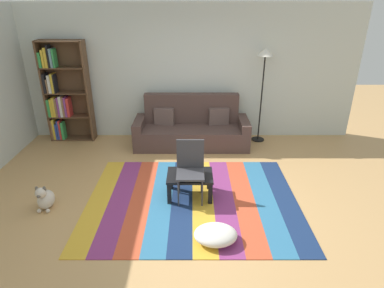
% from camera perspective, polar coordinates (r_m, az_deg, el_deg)
% --- Properties ---
extents(ground_plane, '(14.00, 14.00, 0.00)m').
position_cam_1_polar(ground_plane, '(4.94, -0.13, -9.70)').
color(ground_plane, tan).
extents(back_wall, '(6.80, 0.10, 2.70)m').
position_cam_1_polar(back_wall, '(6.79, -0.03, 12.32)').
color(back_wall, silver).
rests_on(back_wall, ground_plane).
extents(rug, '(3.09, 2.43, 0.01)m').
position_cam_1_polar(rug, '(4.92, 0.24, -9.77)').
color(rug, gold).
rests_on(rug, ground_plane).
extents(couch, '(2.26, 0.80, 1.00)m').
position_cam_1_polar(couch, '(6.58, 0.09, 2.68)').
color(couch, '#4C3833').
rests_on(couch, ground_plane).
extents(bookshelf, '(0.90, 0.28, 2.03)m').
position_cam_1_polar(bookshelf, '(7.14, -21.67, 8.21)').
color(bookshelf, brown).
rests_on(bookshelf, ground_plane).
extents(coffee_table, '(0.67, 0.49, 0.36)m').
position_cam_1_polar(coffee_table, '(4.86, -0.21, -6.06)').
color(coffee_table, black).
rests_on(coffee_table, rug).
extents(pouf, '(0.54, 0.43, 0.19)m').
position_cam_1_polar(pouf, '(4.15, 4.31, -15.56)').
color(pouf, white).
rests_on(pouf, rug).
extents(dog, '(0.22, 0.35, 0.40)m').
position_cam_1_polar(dog, '(5.12, -24.17, -8.65)').
color(dog, beige).
rests_on(dog, ground_plane).
extents(standing_lamp, '(0.32, 0.32, 1.89)m').
position_cam_1_polar(standing_lamp, '(6.59, 12.76, 13.37)').
color(standing_lamp, black).
rests_on(standing_lamp, ground_plane).
extents(tv_remote, '(0.09, 0.16, 0.02)m').
position_cam_1_polar(tv_remote, '(4.84, -0.28, -5.16)').
color(tv_remote, black).
rests_on(tv_remote, coffee_table).
extents(folding_chair, '(0.40, 0.40, 0.90)m').
position_cam_1_polar(folding_chair, '(4.74, -0.13, -3.75)').
color(folding_chair, '#38383D').
rests_on(folding_chair, ground_plane).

